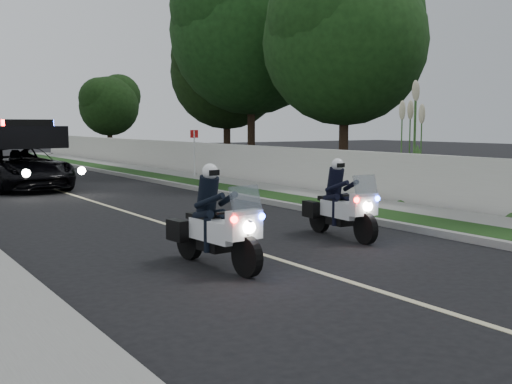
% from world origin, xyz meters
% --- Properties ---
extents(ground, '(120.00, 120.00, 0.00)m').
position_xyz_m(ground, '(0.00, 0.00, 0.00)').
color(ground, black).
rests_on(ground, ground).
extents(curb_right, '(0.20, 60.00, 0.15)m').
position_xyz_m(curb_right, '(4.10, 10.00, 0.07)').
color(curb_right, gray).
rests_on(curb_right, ground).
extents(grass_verge, '(1.20, 60.00, 0.16)m').
position_xyz_m(grass_verge, '(4.80, 10.00, 0.08)').
color(grass_verge, '#193814').
rests_on(grass_verge, ground).
extents(sidewalk_right, '(1.40, 60.00, 0.16)m').
position_xyz_m(sidewalk_right, '(6.10, 10.00, 0.08)').
color(sidewalk_right, gray).
rests_on(sidewalk_right, ground).
extents(property_wall, '(0.22, 60.00, 1.50)m').
position_xyz_m(property_wall, '(7.10, 10.00, 0.75)').
color(property_wall, beige).
rests_on(property_wall, ground).
extents(lane_marking, '(0.12, 50.00, 0.01)m').
position_xyz_m(lane_marking, '(0.00, 10.00, 0.00)').
color(lane_marking, '#BFB78C').
rests_on(lane_marking, ground).
extents(police_moto_left, '(0.88, 2.05, 1.70)m').
position_xyz_m(police_moto_left, '(-1.20, -0.80, 0.00)').
color(police_moto_left, silver).
rests_on(police_moto_left, ground).
extents(police_moto_right, '(0.81, 1.97, 1.63)m').
position_xyz_m(police_moto_right, '(2.28, 0.20, 0.00)').
color(police_moto_right, silver).
rests_on(police_moto_right, ground).
extents(police_suv, '(2.98, 5.66, 2.66)m').
position_xyz_m(police_suv, '(-0.98, 13.96, 0.00)').
color(police_suv, black).
rests_on(police_suv, ground).
extents(sign_post, '(0.43, 0.43, 2.15)m').
position_xyz_m(sign_post, '(6.00, 13.98, 0.00)').
color(sign_post, red).
rests_on(sign_post, ground).
extents(pampas_far, '(1.71, 1.71, 3.89)m').
position_xyz_m(pampas_far, '(7.60, 3.14, 0.00)').
color(pampas_far, '#C1B994').
rests_on(pampas_far, ground).
extents(tree_right_b, '(7.08, 7.08, 10.48)m').
position_xyz_m(tree_right_b, '(9.99, 9.18, 0.00)').
color(tree_right_b, '#1B4216').
rests_on(tree_right_b, ground).
extents(tree_right_c, '(7.00, 7.00, 9.57)m').
position_xyz_m(tree_right_c, '(10.29, 18.68, 0.00)').
color(tree_right_c, black).
rests_on(tree_right_c, ground).
extents(tree_right_d, '(7.90, 7.90, 12.78)m').
position_xyz_m(tree_right_d, '(10.07, 15.99, 0.00)').
color(tree_right_d, '#1A4316').
rests_on(tree_right_d, ground).
extents(tree_right_e, '(4.43, 4.43, 6.95)m').
position_xyz_m(tree_right_e, '(9.54, 33.92, 0.00)').
color(tree_right_e, black).
rests_on(tree_right_e, ground).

